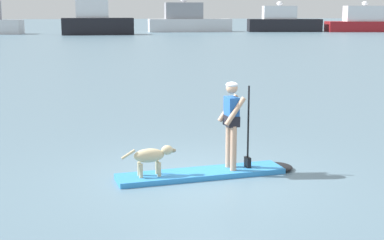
% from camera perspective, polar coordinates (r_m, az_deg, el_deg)
% --- Properties ---
extents(ground_plane, '(400.00, 400.00, 0.00)m').
position_cam_1_polar(ground_plane, '(10.73, 0.92, -5.74)').
color(ground_plane, slate).
extents(paddleboard, '(3.56, 1.10, 0.10)m').
position_cam_1_polar(paddleboard, '(10.79, 2.08, -5.37)').
color(paddleboard, '#338CD8').
rests_on(paddleboard, ground_plane).
extents(person_paddler, '(0.64, 0.52, 1.69)m').
position_cam_1_polar(person_paddler, '(10.68, 4.11, 0.14)').
color(person_paddler, tan).
rests_on(person_paddler, paddleboard).
extents(dog, '(1.03, 0.29, 0.55)m').
position_cam_1_polar(dog, '(10.36, -4.12, -3.69)').
color(dog, '#CCB78C').
rests_on(dog, paddleboard).
extents(moored_boat_starboard, '(9.14, 3.20, 9.67)m').
position_cam_1_polar(moored_boat_starboard, '(74.28, -9.73, 9.88)').
color(moored_boat_starboard, black).
rests_on(moored_boat_starboard, ground_plane).
extents(moored_boat_far_starboard, '(12.12, 3.18, 4.86)m').
position_cam_1_polar(moored_boat_far_starboard, '(83.37, -0.41, 10.04)').
color(moored_boat_far_starboard, silver).
rests_on(moored_boat_far_starboard, ground_plane).
extents(moored_boat_port, '(11.04, 4.81, 4.40)m').
position_cam_1_polar(moored_boat_port, '(85.00, 9.23, 9.82)').
color(moored_boat_port, black).
rests_on(moored_boat_port, ground_plane).
extents(moored_boat_far_port, '(13.08, 5.24, 4.40)m').
position_cam_1_polar(moored_boat_far_port, '(87.57, 17.46, 9.47)').
color(moored_boat_far_port, maroon).
rests_on(moored_boat_far_port, ground_plane).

